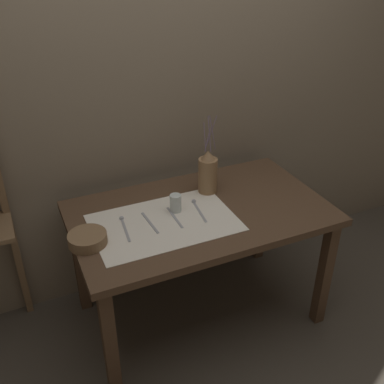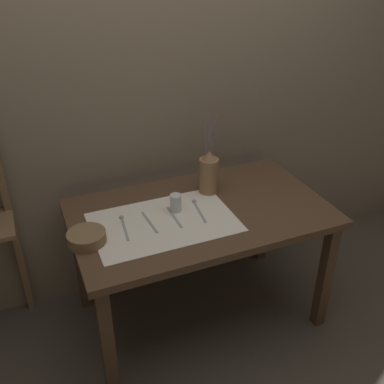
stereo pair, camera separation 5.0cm
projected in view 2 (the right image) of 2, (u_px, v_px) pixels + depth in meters
name	position (u px, v px, depth m)	size (l,w,h in m)	color
ground_plane	(199.00, 312.00, 2.70)	(12.00, 12.00, 0.00)	#473F35
stone_wall_back	(165.00, 94.00, 2.51)	(7.00, 0.06, 2.40)	#7A6B56
wooden_table	(200.00, 224.00, 2.38)	(1.34, 0.79, 0.73)	#4C3523
linen_cloth	(164.00, 222.00, 2.24)	(0.71, 0.46, 0.00)	silver
pitcher_with_flowers	(209.00, 173.00, 2.45)	(0.10, 0.10, 0.46)	olive
wooden_bowl	(87.00, 238.00, 2.08)	(0.18, 0.18, 0.05)	brown
glass_tumbler_near	(176.00, 203.00, 2.31)	(0.06, 0.06, 0.09)	silver
spoon_inner	(123.00, 222.00, 2.23)	(0.04, 0.22, 0.02)	#939399
knife_center	(149.00, 222.00, 2.23)	(0.02, 0.20, 0.00)	#939399
fork_outer	(174.00, 217.00, 2.27)	(0.01, 0.20, 0.00)	#939399
spoon_outer	(196.00, 206.00, 2.37)	(0.04, 0.22, 0.02)	#939399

